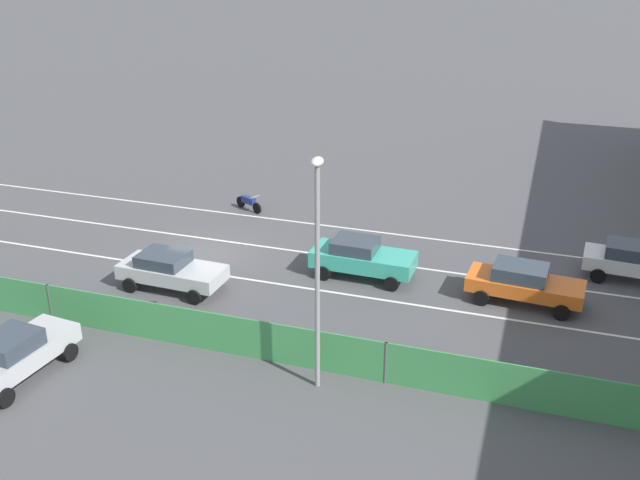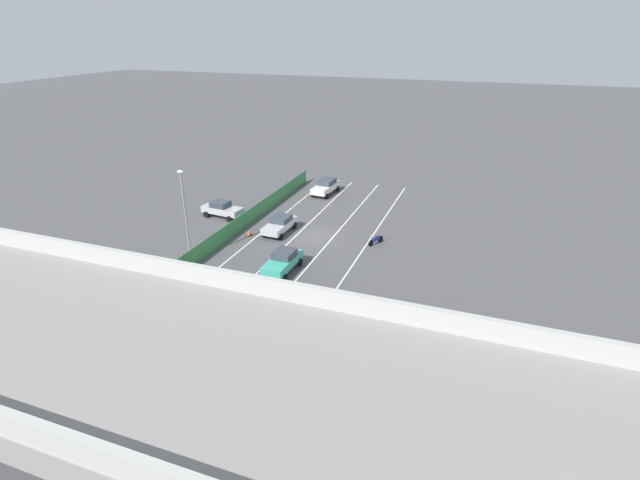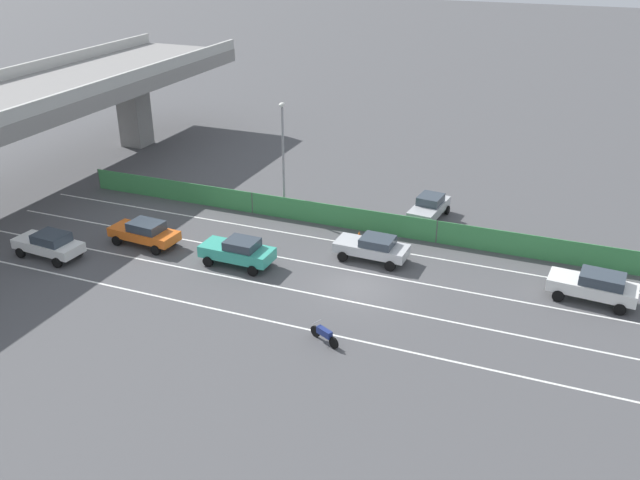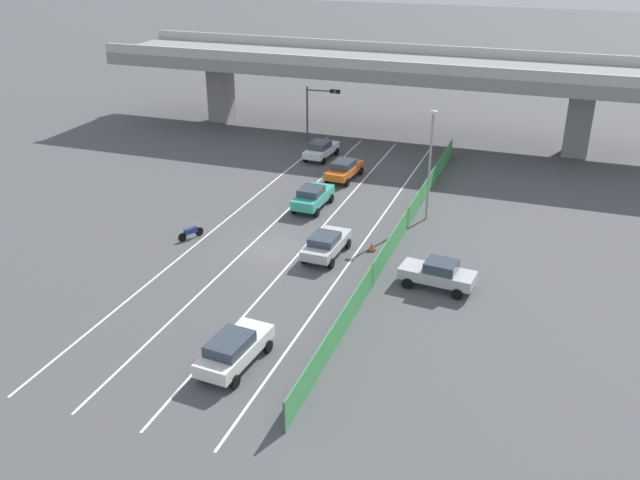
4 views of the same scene
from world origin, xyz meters
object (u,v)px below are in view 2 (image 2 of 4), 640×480
(car_taxi_orange, at_px, (239,302))
(traffic_light, at_px, (243,367))
(motorcycle, at_px, (376,240))
(street_lamp, at_px, (185,208))
(car_taxi_teal, at_px, (283,261))
(car_sedan_white, at_px, (326,186))
(car_hatchback_white, at_px, (256,350))
(traffic_cone, at_px, (249,233))
(car_sedan_silver, at_px, (280,224))
(parked_wagon_silver, at_px, (222,209))

(car_taxi_orange, height_order, traffic_light, traffic_light)
(motorcycle, distance_m, street_lamp, 17.08)
(car_taxi_teal, height_order, car_taxi_orange, car_taxi_teal)
(car_taxi_teal, distance_m, car_sedan_white, 20.21)
(car_taxi_orange, bearing_deg, car_taxi_teal, -92.13)
(car_hatchback_white, height_order, traffic_cone, car_hatchback_white)
(car_taxi_orange, distance_m, street_lamp, 10.79)
(car_sedan_white, height_order, traffic_cone, car_sedan_white)
(traffic_light, bearing_deg, car_hatchback_white, -67.80)
(car_taxi_teal, height_order, motorcycle, car_taxi_teal)
(car_sedan_silver, bearing_deg, car_taxi_orange, 103.36)
(car_taxi_orange, relative_size, traffic_light, 0.89)
(car_taxi_orange, xyz_separation_m, street_lamp, (8.09, -6.04, 3.83))
(car_sedan_silver, relative_size, motorcycle, 2.52)
(car_sedan_silver, relative_size, traffic_cone, 7.57)
(car_taxi_teal, distance_m, parked_wagon_silver, 14.21)
(car_sedan_white, bearing_deg, car_taxi_orange, 96.74)
(car_sedan_silver, distance_m, traffic_cone, 3.10)
(car_hatchback_white, distance_m, car_sedan_white, 31.89)
(car_sedan_white, bearing_deg, car_taxi_teal, 99.72)
(motorcycle, bearing_deg, car_hatchback_white, 82.78)
(car_taxi_teal, relative_size, traffic_cone, 7.52)
(car_sedan_silver, distance_m, parked_wagon_silver, 7.61)
(car_taxi_orange, relative_size, car_hatchback_white, 1.03)
(car_taxi_orange, distance_m, car_sedan_white, 26.92)
(traffic_cone, bearing_deg, parked_wagon_silver, -34.79)
(car_hatchback_white, xyz_separation_m, traffic_cone, (9.48, -16.80, -0.62))
(car_taxi_orange, relative_size, parked_wagon_silver, 1.05)
(motorcycle, relative_size, traffic_cone, 3.01)
(car_sedan_white, relative_size, street_lamp, 0.60)
(car_hatchback_white, bearing_deg, traffic_light, 112.20)
(car_sedan_white, xyz_separation_m, street_lamp, (4.93, 20.70, 3.79))
(traffic_light, bearing_deg, traffic_cone, -62.07)
(traffic_cone, bearing_deg, street_lamp, 70.64)
(traffic_light, bearing_deg, car_sedan_white, -76.36)
(traffic_light, bearing_deg, parked_wagon_silver, -56.80)
(car_taxi_teal, bearing_deg, parked_wagon_silver, -39.15)
(car_taxi_teal, relative_size, car_taxi_orange, 0.96)
(car_taxi_orange, bearing_deg, traffic_light, 121.25)
(car_taxi_orange, distance_m, traffic_light, 11.08)
(car_taxi_orange, relative_size, street_lamp, 0.59)
(car_sedan_silver, bearing_deg, street_lamp, 59.56)
(car_taxi_teal, bearing_deg, traffic_cone, -42.30)
(street_lamp, bearing_deg, car_taxi_teal, -174.65)
(car_taxi_teal, xyz_separation_m, traffic_light, (-5.30, 15.97, 2.82))
(car_taxi_teal, xyz_separation_m, car_taxi_orange, (0.25, 6.82, -0.03))
(car_hatchback_white, relative_size, motorcycle, 2.54)
(street_lamp, bearing_deg, traffic_light, 131.93)
(car_taxi_orange, bearing_deg, car_sedan_white, -83.26)
(car_sedan_white, bearing_deg, parked_wagon_silver, 55.18)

